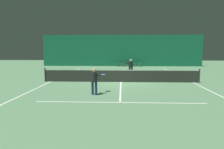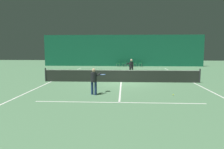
% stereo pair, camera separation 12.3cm
% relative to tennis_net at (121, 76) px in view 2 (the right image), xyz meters
% --- Properties ---
extents(ground_plane, '(60.00, 60.00, 0.00)m').
position_rel_tennis_net_xyz_m(ground_plane, '(0.00, 0.00, -0.51)').
color(ground_plane, '#56845B').
extents(backdrop_curtain, '(23.00, 0.12, 4.50)m').
position_rel_tennis_net_xyz_m(backdrop_curtain, '(0.00, 15.02, 1.74)').
color(backdrop_curtain, '#196B4C').
rests_on(backdrop_curtain, ground).
extents(court_line_baseline_far, '(11.00, 0.10, 0.00)m').
position_rel_tennis_net_xyz_m(court_line_baseline_far, '(0.00, 11.90, -0.51)').
color(court_line_baseline_far, white).
rests_on(court_line_baseline_far, ground).
extents(court_line_service_far, '(8.25, 0.10, 0.00)m').
position_rel_tennis_net_xyz_m(court_line_service_far, '(0.00, 6.40, -0.51)').
color(court_line_service_far, white).
rests_on(court_line_service_far, ground).
extents(court_line_service_near, '(8.25, 0.10, 0.00)m').
position_rel_tennis_net_xyz_m(court_line_service_near, '(0.00, -6.40, -0.51)').
color(court_line_service_near, white).
rests_on(court_line_service_near, ground).
extents(court_line_sideline_left, '(0.10, 23.80, 0.00)m').
position_rel_tennis_net_xyz_m(court_line_sideline_left, '(-5.50, 0.00, -0.51)').
color(court_line_sideline_left, white).
rests_on(court_line_sideline_left, ground).
extents(court_line_sideline_right, '(0.10, 23.80, 0.00)m').
position_rel_tennis_net_xyz_m(court_line_sideline_right, '(5.50, 0.00, -0.51)').
color(court_line_sideline_right, white).
rests_on(court_line_sideline_right, ground).
extents(court_line_centre, '(0.10, 12.80, 0.00)m').
position_rel_tennis_net_xyz_m(court_line_centre, '(0.00, 0.00, -0.51)').
color(court_line_centre, white).
rests_on(court_line_centre, ground).
extents(tennis_net, '(12.00, 0.10, 1.07)m').
position_rel_tennis_net_xyz_m(tennis_net, '(0.00, 0.00, 0.00)').
color(tennis_net, '#2D332D').
rests_on(tennis_net, ground).
extents(player_near, '(0.87, 1.29, 1.49)m').
position_rel_tennis_net_xyz_m(player_near, '(-1.44, -4.67, 0.36)').
color(player_near, navy).
rests_on(player_near, ground).
extents(player_far, '(1.04, 1.29, 1.61)m').
position_rel_tennis_net_xyz_m(player_far, '(0.85, 3.25, 0.43)').
color(player_far, '#2D2D38').
rests_on(player_far, ground).
extents(courtside_chair_0, '(0.44, 0.44, 0.84)m').
position_rel_tennis_net_xyz_m(courtside_chair_0, '(-0.58, 14.47, -0.03)').
color(courtside_chair_0, '#99999E').
rests_on(courtside_chair_0, ground).
extents(courtside_chair_1, '(0.44, 0.44, 0.84)m').
position_rel_tennis_net_xyz_m(courtside_chair_1, '(0.21, 14.47, -0.03)').
color(courtside_chair_1, '#99999E').
rests_on(courtside_chair_1, ground).
extents(courtside_chair_2, '(0.44, 0.44, 0.84)m').
position_rel_tennis_net_xyz_m(courtside_chair_2, '(1.01, 14.47, -0.03)').
color(courtside_chair_2, '#99999E').
rests_on(courtside_chair_2, ground).
extents(courtside_chair_3, '(0.44, 0.44, 0.84)m').
position_rel_tennis_net_xyz_m(courtside_chair_3, '(1.81, 14.47, -0.03)').
color(courtside_chair_3, '#99999E').
rests_on(courtside_chair_3, ground).
extents(courtside_chair_4, '(0.44, 0.44, 0.84)m').
position_rel_tennis_net_xyz_m(courtside_chair_4, '(2.61, 14.47, -0.03)').
color(courtside_chair_4, '#99999E').
rests_on(courtside_chair_4, ground).
extents(tennis_ball, '(0.07, 0.07, 0.07)m').
position_rel_tennis_net_xyz_m(tennis_ball, '(2.96, -4.63, -0.48)').
color(tennis_ball, '#D1DB33').
rests_on(tennis_ball, ground).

